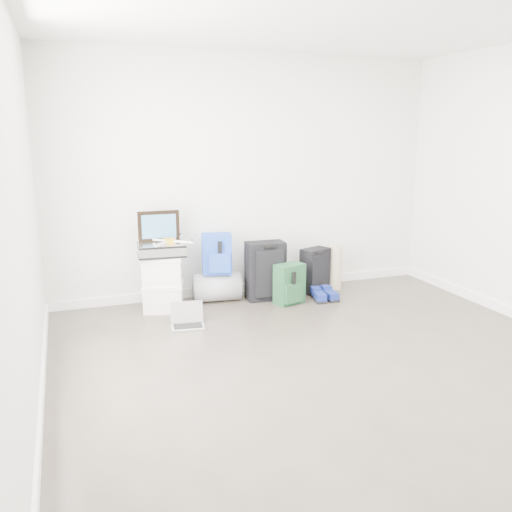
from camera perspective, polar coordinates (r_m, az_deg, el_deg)
name	(u,v)px	position (r m, az deg, el deg)	size (l,w,h in m)	color
ground	(353,380)	(4.32, 10.22, -12.74)	(5.00, 5.00, 0.00)	#3D342C
room_envelope	(362,152)	(3.91, 11.13, 10.70)	(4.52, 5.02, 2.71)	silver
boxes_stack	(163,283)	(5.78, -9.80, -2.83)	(0.48, 0.43, 0.59)	silver
briefcase	(161,250)	(5.69, -9.94, 0.68)	(0.47, 0.35, 0.14)	#B2B2B7
painting	(159,226)	(5.74, -10.20, 3.11)	(0.43, 0.04, 0.32)	black
drone	(169,241)	(5.66, -9.14, 1.61)	(0.44, 0.44, 0.05)	gold
duffel_bag	(217,287)	(6.06, -4.15, -3.26)	(0.32, 0.32, 0.52)	gray
blue_backpack	(217,255)	(5.94, -4.13, 0.14)	(0.35, 0.29, 0.45)	#1B4DAF
large_suitcase	(266,271)	(6.06, 1.02, -1.58)	(0.44, 0.29, 0.66)	black
green_backpack	(290,285)	(5.95, 3.57, -3.03)	(0.36, 0.31, 0.44)	#14391C
carry_on	(315,270)	(6.37, 6.25, -1.53)	(0.38, 0.32, 0.52)	black
shoes	(324,296)	(6.16, 7.19, -4.15)	(0.28, 0.31, 0.10)	black
rolled_rug	(334,267)	(6.55, 8.24, -1.15)	(0.17, 0.17, 0.53)	tan
laptop	(187,320)	(5.36, -7.24, -6.75)	(0.35, 0.27, 0.23)	#B4B5B9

